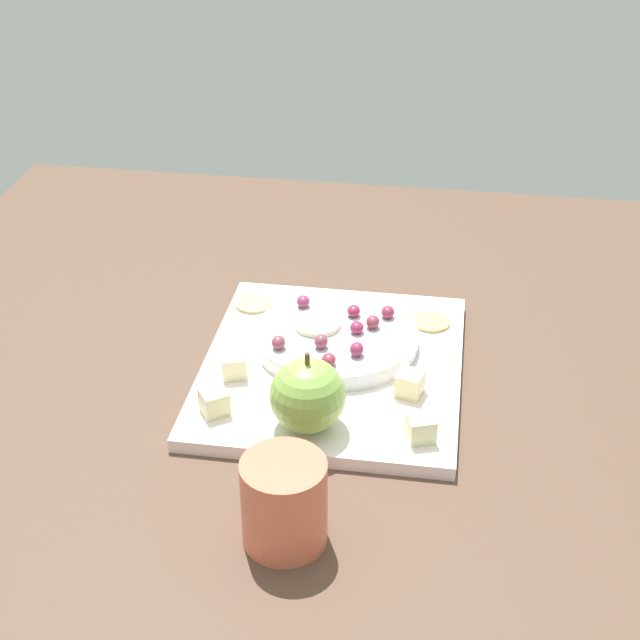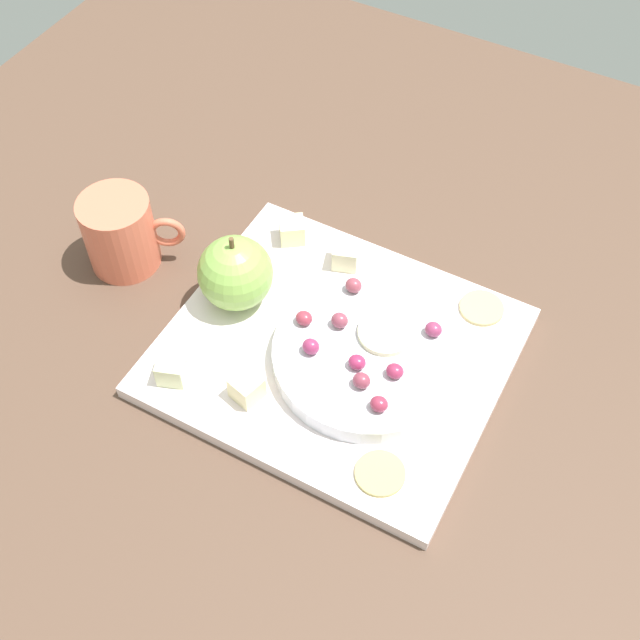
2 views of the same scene
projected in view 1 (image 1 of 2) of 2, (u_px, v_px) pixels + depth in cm
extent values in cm
cube|color=brown|center=(295.00, 410.00, 106.20)|extent=(116.72, 109.81, 4.12)
cube|color=white|center=(332.00, 368.00, 108.28)|extent=(32.85, 28.81, 1.55)
cylinder|color=silver|center=(337.00, 338.00, 110.34)|extent=(18.81, 18.81, 2.01)
sphere|color=#87B74E|center=(308.00, 396.00, 95.87)|extent=(7.75, 7.75, 7.75)
cylinder|color=brown|center=(307.00, 359.00, 93.53)|extent=(0.50, 0.50, 1.20)
cube|color=beige|center=(214.00, 402.00, 99.21)|extent=(3.69, 3.69, 2.65)
cube|color=beige|center=(234.00, 366.00, 104.93)|extent=(3.35, 3.35, 2.65)
cube|color=beige|center=(421.00, 428.00, 95.52)|extent=(3.38, 3.38, 2.65)
cube|color=beige|center=(410.00, 383.00, 102.15)|extent=(3.23, 3.23, 2.65)
cylinder|color=tan|center=(431.00, 322.00, 114.84)|extent=(4.59, 4.59, 0.40)
cylinder|color=tan|center=(253.00, 304.00, 118.52)|extent=(4.59, 4.59, 0.40)
ellipsoid|color=#912C44|center=(388.00, 312.00, 111.88)|extent=(1.71, 1.54, 1.43)
ellipsoid|color=#893C4D|center=(321.00, 341.00, 106.32)|extent=(1.71, 1.54, 1.62)
ellipsoid|color=#903040|center=(329.00, 360.00, 103.47)|extent=(1.71, 1.54, 1.38)
ellipsoid|color=#942D57|center=(357.00, 349.00, 104.98)|extent=(1.71, 1.54, 1.62)
ellipsoid|color=#94294B|center=(354.00, 311.00, 112.18)|extent=(1.71, 1.54, 1.37)
ellipsoid|color=#883748|center=(373.00, 322.00, 109.92)|extent=(1.71, 1.54, 1.54)
ellipsoid|color=#8F3358|center=(303.00, 301.00, 114.00)|extent=(1.71, 1.54, 1.44)
ellipsoid|color=#913E4C|center=(278.00, 342.00, 106.24)|extent=(1.71, 1.54, 1.55)
ellipsoid|color=#992850|center=(357.00, 327.00, 109.05)|extent=(1.71, 1.54, 1.39)
cylinder|color=beige|center=(317.00, 324.00, 110.50)|extent=(5.47, 5.47, 0.60)
cylinder|color=#E16B4F|center=(284.00, 502.00, 84.21)|extent=(7.67, 7.67, 8.62)
torus|color=#E16B4F|center=(267.00, 467.00, 88.23)|extent=(3.88, 2.66, 4.00)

